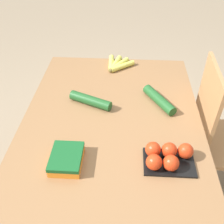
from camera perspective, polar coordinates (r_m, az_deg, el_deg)
The scene contains 8 objects.
ground_plane at distance 1.96m, azimuth 0.00°, elevation -17.47°, with size 12.00×12.00×0.00m, color gray.
dining_table at distance 1.46m, azimuth 0.00°, elevation -3.84°, with size 1.26×0.94×0.74m.
chair at distance 1.73m, azimuth 22.07°, elevation -5.10°, with size 0.44×0.42×0.98m.
banana_bunch at distance 1.81m, azimuth 1.08°, elevation 10.27°, with size 0.20×0.18×0.03m.
tomato_pack at distance 1.18m, azimuth 11.89°, elevation -9.41°, with size 0.15×0.22×0.08m.
carrot_bag at distance 1.17m, azimuth -9.89°, elevation -9.90°, with size 0.17×0.14×0.05m.
cucumber_near at distance 1.49m, azimuth 10.22°, elevation 2.65°, with size 0.24×0.17×0.05m.
cucumber_far at distance 1.46m, azimuth -4.70°, elevation 2.50°, with size 0.15×0.25×0.05m.
Camera 1 is at (1.05, 0.07, 1.66)m, focal length 42.00 mm.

